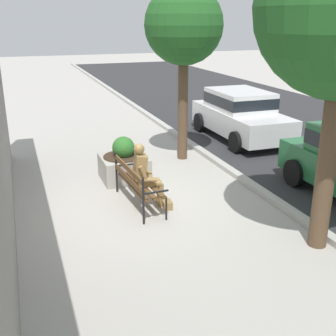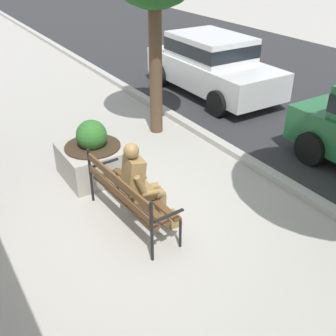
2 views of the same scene
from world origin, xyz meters
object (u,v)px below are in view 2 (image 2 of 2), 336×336
object	(u,v)px
park_bench	(127,193)
parked_car_white	(212,63)
bronze_statue_seated	(143,185)
concrete_planter	(94,156)

from	to	relation	value
park_bench	parked_car_white	world-z (taller)	parked_car_white
bronze_statue_seated	parked_car_white	bearing A→B (deg)	132.88
bronze_statue_seated	concrete_planter	world-z (taller)	bronze_statue_seated
concrete_planter	parked_car_white	xyz separation A→B (m)	(-2.42, 4.50, 0.45)
bronze_statue_seated	parked_car_white	world-z (taller)	parked_car_white
bronze_statue_seated	park_bench	bearing A→B (deg)	-117.42
bronze_statue_seated	concrete_planter	bearing A→B (deg)	-177.88
concrete_planter	parked_car_white	world-z (taller)	parked_car_white
park_bench	parked_car_white	xyz separation A→B (m)	(-4.01, 4.65, 0.30)
park_bench	bronze_statue_seated	world-z (taller)	bronze_statue_seated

